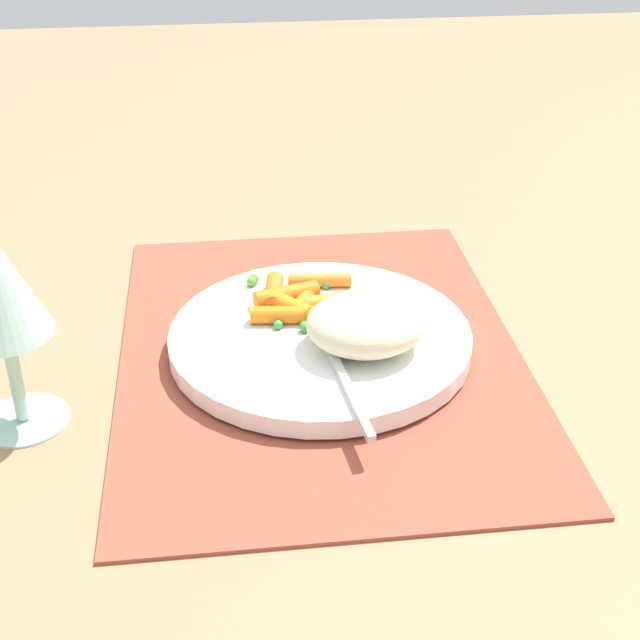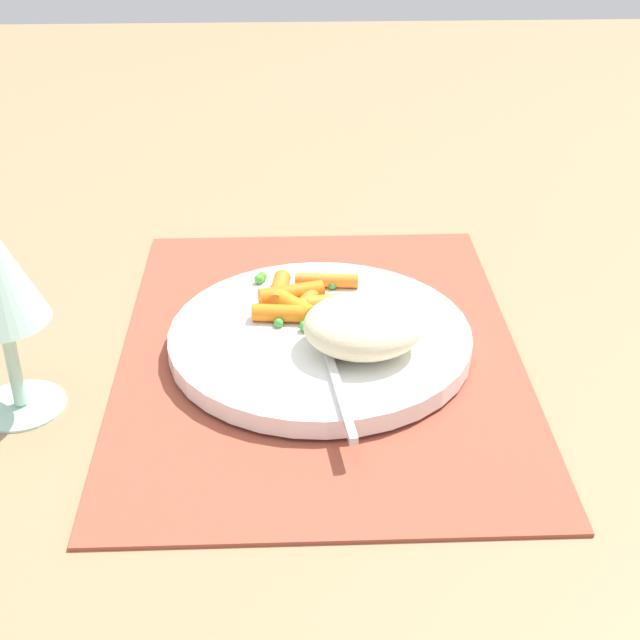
% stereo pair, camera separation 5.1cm
% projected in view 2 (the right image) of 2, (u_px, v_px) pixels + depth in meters
% --- Properties ---
extents(ground_plane, '(2.40, 2.40, 0.00)m').
position_uv_depth(ground_plane, '(320.00, 353.00, 0.74)').
color(ground_plane, '#997551').
extents(placemat, '(0.43, 0.32, 0.01)m').
position_uv_depth(placemat, '(320.00, 350.00, 0.74)').
color(placemat, '#9E4733').
rests_on(placemat, ground_plane).
extents(plate, '(0.24, 0.24, 0.02)m').
position_uv_depth(plate, '(320.00, 339.00, 0.73)').
color(plate, white).
rests_on(plate, placemat).
extents(rice_mound, '(0.08, 0.09, 0.04)m').
position_uv_depth(rice_mound, '(363.00, 326.00, 0.70)').
color(rice_mound, beige).
rests_on(rice_mound, plate).
extents(carrot_portion, '(0.08, 0.10, 0.02)m').
position_uv_depth(carrot_portion, '(300.00, 298.00, 0.76)').
color(carrot_portion, orange).
rests_on(carrot_portion, plate).
extents(pea_scatter, '(0.09, 0.07, 0.01)m').
position_uv_depth(pea_scatter, '(298.00, 299.00, 0.76)').
color(pea_scatter, '#53B43A').
rests_on(pea_scatter, plate).
extents(fork, '(0.19, 0.03, 0.01)m').
position_uv_depth(fork, '(327.00, 351.00, 0.70)').
color(fork, silver).
rests_on(fork, plate).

